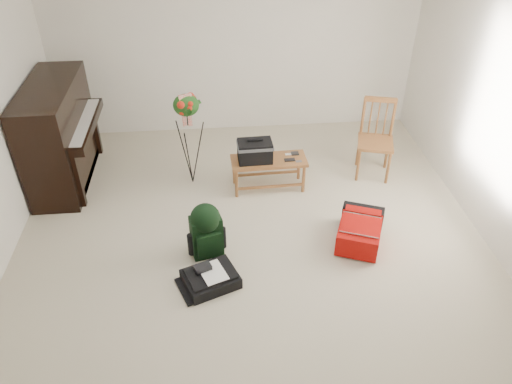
{
  "coord_description": "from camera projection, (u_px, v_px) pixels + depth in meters",
  "views": [
    {
      "loc": [
        -0.33,
        -3.85,
        3.56
      ],
      "look_at": [
        0.06,
        0.35,
        0.52
      ],
      "focal_mm": 35.0,
      "sensor_mm": 36.0,
      "label": 1
    }
  ],
  "objects": [
    {
      "name": "dining_chair",
      "position": [
        375.0,
        140.0,
        6.17
      ],
      "size": [
        0.52,
        0.52,
        0.98
      ],
      "rotation": [
        0.0,
        0.0,
        -0.26
      ],
      "color": "#976431",
      "rests_on": "floor"
    },
    {
      "name": "flower_stand",
      "position": [
        189.0,
        140.0,
        5.92
      ],
      "size": [
        0.49,
        0.49,
        1.22
      ],
      "rotation": [
        0.0,
        0.0,
        0.33
      ],
      "color": "black",
      "rests_on": "floor"
    },
    {
      "name": "bench",
      "position": [
        259.0,
        154.0,
        5.88
      ],
      "size": [
        0.91,
        0.39,
        0.69
      ],
      "rotation": [
        0.0,
        0.0,
        0.03
      ],
      "color": "#976431",
      "rests_on": "floor"
    },
    {
      "name": "red_suitcase",
      "position": [
        359.0,
        228.0,
        5.31
      ],
      "size": [
        0.63,
        0.77,
        0.27
      ],
      "rotation": [
        0.0,
        0.0,
        -0.38
      ],
      "color": "#B60708",
      "rests_on": "floor"
    },
    {
      "name": "wall_back",
      "position": [
        235.0,
        45.0,
        6.71
      ],
      "size": [
        5.0,
        0.04,
        2.5
      ],
      "primitive_type": "cube",
      "color": "white",
      "rests_on": "floor"
    },
    {
      "name": "piano",
      "position": [
        60.0,
        136.0,
        5.99
      ],
      "size": [
        0.71,
        1.5,
        1.25
      ],
      "color": "black",
      "rests_on": "floor"
    },
    {
      "name": "green_backpack",
      "position": [
        206.0,
        228.0,
        5.0
      ],
      "size": [
        0.35,
        0.32,
        0.62
      ],
      "rotation": [
        0.0,
        0.0,
        0.23
      ],
      "color": "black",
      "rests_on": "floor"
    },
    {
      "name": "black_duffel",
      "position": [
        210.0,
        278.0,
        4.81
      ],
      "size": [
        0.61,
        0.55,
        0.21
      ],
      "rotation": [
        0.0,
        0.0,
        0.37
      ],
      "color": "black",
      "rests_on": "floor"
    },
    {
      "name": "floor",
      "position": [
        253.0,
        252.0,
        5.22
      ],
      "size": [
        5.0,
        5.5,
        0.01
      ],
      "primitive_type": "cube",
      "color": "beige",
      "rests_on": "ground"
    },
    {
      "name": "ceiling",
      "position": [
        252.0,
        7.0,
        3.75
      ],
      "size": [
        5.0,
        5.5,
        0.01
      ],
      "primitive_type": "cube",
      "color": "white",
      "rests_on": "wall_back"
    }
  ]
}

